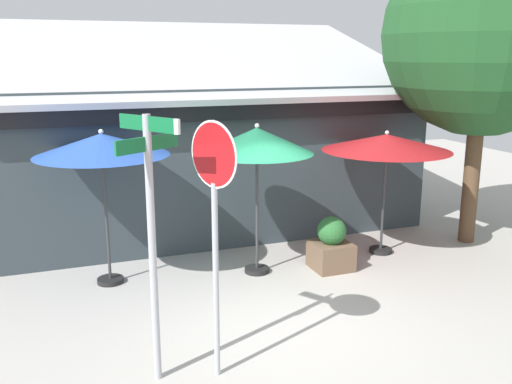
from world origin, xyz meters
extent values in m
cube|color=#ADA8A0|center=(0.00, 0.00, -0.05)|extent=(28.00, 28.00, 0.10)
cube|color=#333D42|center=(0.18, 5.63, 1.57)|extent=(9.02, 5.14, 3.13)
cube|color=silver|center=(0.18, 5.48, 3.73)|extent=(9.52, 5.65, 1.73)
cube|color=black|center=(0.18, 3.01, 2.78)|extent=(8.42, 0.16, 0.44)
cylinder|color=#A8AAB2|center=(-2.03, -1.04, 1.57)|extent=(0.09, 0.09, 3.14)
cube|color=#116B38|center=(-2.03, -1.04, 3.04)|extent=(0.48, 0.76, 0.16)
cube|color=#116B38|center=(-2.03, -1.04, 2.82)|extent=(0.76, 0.48, 0.16)
cube|color=white|center=(-1.79, -1.43, 3.04)|extent=(0.06, 0.07, 0.16)
cylinder|color=#A8AAB2|center=(-1.34, -1.21, 1.19)|extent=(0.07, 0.07, 2.37)
cylinder|color=white|center=(-1.34, -1.21, 2.69)|extent=(0.32, 0.70, 0.76)
cylinder|color=red|center=(-1.34, -1.21, 2.69)|extent=(0.32, 0.66, 0.71)
cylinder|color=black|center=(-2.23, 2.14, 0.04)|extent=(0.44, 0.44, 0.08)
cylinder|color=#333335|center=(-2.23, 2.14, 1.12)|extent=(0.05, 0.05, 2.23)
cone|color=#2D56B7|center=(-2.23, 2.14, 2.36)|extent=(2.17, 2.17, 0.35)
sphere|color=silver|center=(-2.23, 2.14, 2.57)|extent=(0.08, 0.08, 0.08)
cylinder|color=black|center=(0.26, 1.72, 0.04)|extent=(0.44, 0.44, 0.08)
cylinder|color=#333335|center=(0.26, 1.72, 1.09)|extent=(0.05, 0.05, 2.19)
cone|color=#1E724C|center=(0.26, 1.72, 2.36)|extent=(1.92, 1.92, 0.44)
sphere|color=silver|center=(0.26, 1.72, 2.60)|extent=(0.08, 0.08, 0.08)
cylinder|color=black|center=(2.89, 1.84, 0.04)|extent=(0.44, 0.44, 0.08)
cylinder|color=#333335|center=(2.89, 1.84, 1.03)|extent=(0.05, 0.05, 2.06)
cone|color=#B21E23|center=(2.89, 1.84, 2.17)|extent=(2.41, 2.41, 0.31)
sphere|color=silver|center=(2.89, 1.84, 2.35)|extent=(0.08, 0.08, 0.08)
cylinder|color=brown|center=(4.94, 1.83, 1.34)|extent=(0.32, 0.32, 2.68)
sphere|color=#1E4C23|center=(4.94, 1.83, 4.13)|extent=(3.87, 3.87, 3.87)
cube|color=brown|center=(1.57, 1.42, 0.24)|extent=(0.68, 0.68, 0.49)
sphere|color=#28602D|center=(1.57, 1.42, 0.71)|extent=(0.52, 0.52, 0.52)
camera|label=1|loc=(-3.05, -7.12, 3.76)|focal=39.74mm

